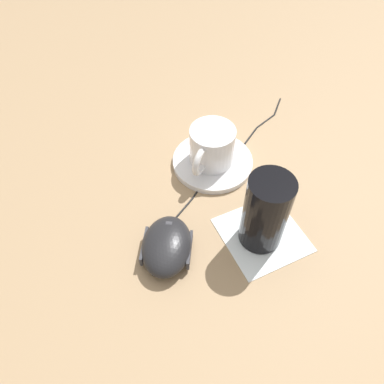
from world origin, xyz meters
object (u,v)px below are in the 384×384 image
(saucer, at_px, (213,162))
(computer_mouse, at_px, (167,246))
(coffee_cup, at_px, (211,147))
(drinking_glass, at_px, (265,212))

(saucer, height_order, computer_mouse, computer_mouse)
(coffee_cup, relative_size, computer_mouse, 0.84)
(computer_mouse, bearing_deg, coffee_cup, 149.90)
(computer_mouse, bearing_deg, drinking_glass, 92.25)
(coffee_cup, distance_m, computer_mouse, 0.18)
(computer_mouse, height_order, drinking_glass, drinking_glass)
(saucer, relative_size, drinking_glass, 1.12)
(computer_mouse, distance_m, drinking_glass, 0.14)
(coffee_cup, xyz_separation_m, drinking_glass, (0.15, 0.04, 0.02))
(computer_mouse, bearing_deg, saucer, 149.05)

